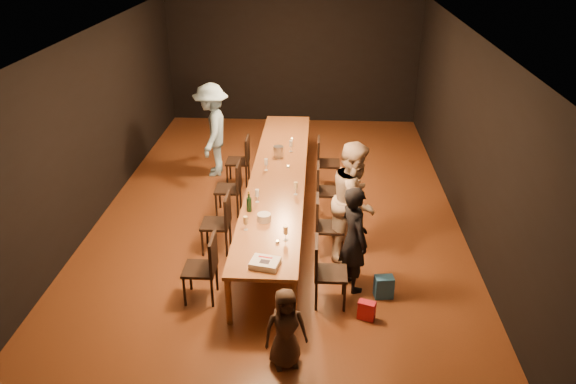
# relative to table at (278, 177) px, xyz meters

# --- Properties ---
(ground) EXTENTS (10.00, 10.00, 0.00)m
(ground) POSITION_rel_table_xyz_m (0.00, 0.00, -0.70)
(ground) COLOR #4A2412
(ground) RESTS_ON ground
(room_shell) EXTENTS (6.04, 10.04, 3.02)m
(room_shell) POSITION_rel_table_xyz_m (0.00, 0.00, 1.38)
(room_shell) COLOR black
(room_shell) RESTS_ON ground
(table) EXTENTS (0.90, 6.00, 0.75)m
(table) POSITION_rel_table_xyz_m (0.00, 0.00, 0.00)
(table) COLOR brown
(table) RESTS_ON ground
(chair_right_0) EXTENTS (0.42, 0.42, 0.93)m
(chair_right_0) POSITION_rel_table_xyz_m (0.85, -2.40, -0.24)
(chair_right_0) COLOR black
(chair_right_0) RESTS_ON ground
(chair_right_1) EXTENTS (0.42, 0.42, 0.93)m
(chair_right_1) POSITION_rel_table_xyz_m (0.85, -1.20, -0.24)
(chair_right_1) COLOR black
(chair_right_1) RESTS_ON ground
(chair_right_2) EXTENTS (0.42, 0.42, 0.93)m
(chair_right_2) POSITION_rel_table_xyz_m (0.85, 0.00, -0.24)
(chair_right_2) COLOR black
(chair_right_2) RESTS_ON ground
(chair_right_3) EXTENTS (0.42, 0.42, 0.93)m
(chair_right_3) POSITION_rel_table_xyz_m (0.85, 1.20, -0.24)
(chair_right_3) COLOR black
(chair_right_3) RESTS_ON ground
(chair_left_0) EXTENTS (0.42, 0.42, 0.93)m
(chair_left_0) POSITION_rel_table_xyz_m (-0.85, -2.40, -0.24)
(chair_left_0) COLOR black
(chair_left_0) RESTS_ON ground
(chair_left_1) EXTENTS (0.42, 0.42, 0.93)m
(chair_left_1) POSITION_rel_table_xyz_m (-0.85, -1.20, -0.24)
(chair_left_1) COLOR black
(chair_left_1) RESTS_ON ground
(chair_left_2) EXTENTS (0.42, 0.42, 0.93)m
(chair_left_2) POSITION_rel_table_xyz_m (-0.85, 0.00, -0.24)
(chair_left_2) COLOR black
(chair_left_2) RESTS_ON ground
(chair_left_3) EXTENTS (0.42, 0.42, 0.93)m
(chair_left_3) POSITION_rel_table_xyz_m (-0.85, 1.20, -0.24)
(chair_left_3) COLOR black
(chair_left_3) RESTS_ON ground
(woman_birthday) EXTENTS (0.55, 0.65, 1.50)m
(woman_birthday) POSITION_rel_table_xyz_m (1.15, -2.02, 0.05)
(woman_birthday) COLOR black
(woman_birthday) RESTS_ON ground
(woman_tan) EXTENTS (0.90, 1.02, 1.78)m
(woman_tan) POSITION_rel_table_xyz_m (1.19, -1.16, 0.19)
(woman_tan) COLOR beige
(woman_tan) RESTS_ON ground
(man_blue) EXTENTS (0.71, 1.19, 1.80)m
(man_blue) POSITION_rel_table_xyz_m (-1.38, 1.63, 0.20)
(man_blue) COLOR #8FBDDD
(man_blue) RESTS_ON ground
(child) EXTENTS (0.55, 0.44, 0.99)m
(child) POSITION_rel_table_xyz_m (0.34, -3.56, -0.21)
(child) COLOR #3D2D22
(child) RESTS_ON ground
(gift_bag_red) EXTENTS (0.24, 0.18, 0.25)m
(gift_bag_red) POSITION_rel_table_xyz_m (1.31, -2.71, -0.58)
(gift_bag_red) COLOR red
(gift_bag_red) RESTS_ON ground
(gift_bag_blue) EXTENTS (0.27, 0.20, 0.31)m
(gift_bag_blue) POSITION_rel_table_xyz_m (1.56, -2.24, -0.55)
(gift_bag_blue) COLOR #296AB1
(gift_bag_blue) RESTS_ON ground
(birthday_cake) EXTENTS (0.39, 0.34, 0.08)m
(birthday_cake) POSITION_rel_table_xyz_m (0.04, -2.72, 0.09)
(birthday_cake) COLOR white
(birthday_cake) RESTS_ON table
(plate_stack) EXTENTS (0.24, 0.24, 0.11)m
(plate_stack) POSITION_rel_table_xyz_m (-0.08, -1.60, 0.10)
(plate_stack) COLOR silver
(plate_stack) RESTS_ON table
(champagne_bottle) EXTENTS (0.08, 0.08, 0.32)m
(champagne_bottle) POSITION_rel_table_xyz_m (-0.32, -1.32, 0.21)
(champagne_bottle) COLOR black
(champagne_bottle) RESTS_ON table
(ice_bucket) EXTENTS (0.18, 0.18, 0.20)m
(ice_bucket) POSITION_rel_table_xyz_m (-0.05, 0.74, 0.15)
(ice_bucket) COLOR #ABACB0
(ice_bucket) RESTS_ON table
(wineglass_0) EXTENTS (0.06, 0.06, 0.21)m
(wineglass_0) POSITION_rel_table_xyz_m (-0.30, -1.87, 0.15)
(wineglass_0) COLOR beige
(wineglass_0) RESTS_ON table
(wineglass_1) EXTENTS (0.06, 0.06, 0.21)m
(wineglass_1) POSITION_rel_table_xyz_m (0.25, -2.10, 0.15)
(wineglass_1) COLOR beige
(wineglass_1) RESTS_ON table
(wineglass_2) EXTENTS (0.06, 0.06, 0.21)m
(wineglass_2) POSITION_rel_table_xyz_m (-0.24, -1.03, 0.15)
(wineglass_2) COLOR silver
(wineglass_2) RESTS_ON table
(wineglass_3) EXTENTS (0.06, 0.06, 0.21)m
(wineglass_3) POSITION_rel_table_xyz_m (0.32, -0.74, 0.15)
(wineglass_3) COLOR beige
(wineglass_3) RESTS_ON table
(wineglass_4) EXTENTS (0.06, 0.06, 0.21)m
(wineglass_4) POSITION_rel_table_xyz_m (-0.21, 0.15, 0.15)
(wineglass_4) COLOR silver
(wineglass_4) RESTS_ON table
(wineglass_5) EXTENTS (0.06, 0.06, 0.21)m
(wineglass_5) POSITION_rel_table_xyz_m (0.16, 1.01, 0.15)
(wineglass_5) COLOR silver
(wineglass_5) RESTS_ON table
(tealight_near) EXTENTS (0.05, 0.05, 0.03)m
(tealight_near) POSITION_rel_table_xyz_m (0.15, -2.18, 0.06)
(tealight_near) COLOR #B2B7B2
(tealight_near) RESTS_ON table
(tealight_mid) EXTENTS (0.05, 0.05, 0.03)m
(tealight_mid) POSITION_rel_table_xyz_m (0.15, 0.28, 0.06)
(tealight_mid) COLOR #B2B7B2
(tealight_mid) RESTS_ON table
(tealight_far) EXTENTS (0.05, 0.05, 0.03)m
(tealight_far) POSITION_rel_table_xyz_m (0.15, 1.59, 0.06)
(tealight_far) COLOR #B2B7B2
(tealight_far) RESTS_ON table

